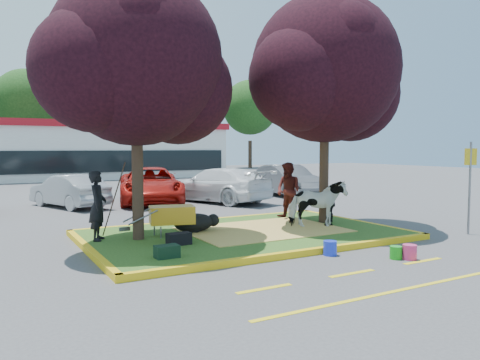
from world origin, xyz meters
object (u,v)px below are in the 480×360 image
wheelbarrow (172,215)px  bucket_blue (330,248)px  bucket_green (396,253)px  bucket_pink (410,252)px  cow (317,204)px  sign_post (470,177)px  car_silver (69,191)px  calf (194,223)px  handler (98,206)px

wheelbarrow → bucket_blue: bearing=-39.1°
bucket_green → bucket_pink: 0.29m
bucket_pink → bucket_blue: bearing=137.0°
cow → wheelbarrow: cow is taller
wheelbarrow → bucket_blue: size_ratio=6.20×
wheelbarrow → sign_post: sign_post is taller
cow → bucket_pink: cow is taller
bucket_blue → car_silver: car_silver is taller
cow → bucket_green: cow is taller
bucket_blue → bucket_pink: bearing=-43.0°
calf → bucket_pink: bearing=-38.6°
handler → bucket_blue: 5.66m
calf → handler: 2.59m
sign_post → car_silver: (-8.74, 11.66, -0.94)m
sign_post → bucket_pink: size_ratio=7.95×
bucket_pink → car_silver: (-4.92, 12.91, 0.50)m
cow → sign_post: 4.28m
calf → bucket_green: (2.83, -4.44, -0.26)m
wheelbarrow → bucket_green: (3.52, -4.24, -0.54)m
wheelbarrow → handler: bearing=-175.8°
handler → bucket_blue: handler is taller
cow → calf: size_ratio=1.40×
handler → car_silver: (0.65, 8.20, -0.34)m
bucket_blue → car_silver: (-3.68, 11.76, 0.50)m
calf → bucket_blue: 3.91m
bucket_pink → calf: bearing=123.5°
cow → bucket_green: (-0.51, -3.37, -0.68)m
wheelbarrow → bucket_green: 5.54m
bucket_blue → handler: bearing=140.6°
handler → bucket_green: (5.35, -4.53, -0.86)m
handler → bucket_green: 7.06m
bucket_pink → car_silver: size_ratio=0.08×
sign_post → bucket_blue: (-5.06, -0.10, -1.44)m
handler → bucket_blue: (4.33, -3.55, -0.84)m
calf → cow: bearing=0.3°
calf → wheelbarrow: (-0.69, -0.20, 0.28)m
handler → wheelbarrow: 1.88m
wheelbarrow → sign_post: 8.25m
sign_post → car_silver: 14.60m
sign_post → car_silver: sign_post is taller
sign_post → bucket_pink: sign_post is taller
wheelbarrow → car_silver: (-1.17, 8.50, -0.01)m
wheelbarrow → car_silver: size_ratio=0.50×
bucket_pink → bucket_blue: bucket_blue is taller
handler → bucket_green: handler is taller
cow → bucket_blue: (-1.53, -2.39, -0.66)m
wheelbarrow → calf: bearing=29.5°
cow → car_silver: cow is taller
calf → car_silver: car_silver is taller
cow → car_silver: 10.72m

